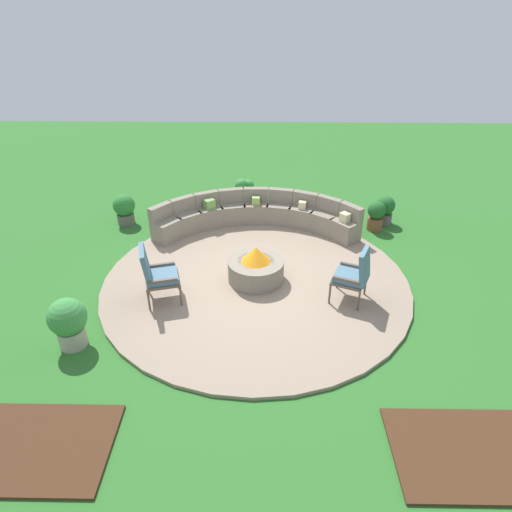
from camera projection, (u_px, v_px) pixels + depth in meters
The scene contains 14 objects.
ground_plane at pixel (256, 282), 8.39m from camera, with size 24.00×24.00×0.00m, color #2D6B28.
patio_circle at pixel (256, 281), 8.38m from camera, with size 5.68×5.68×0.06m, color gray.
mulch_bed_left at pixel (37, 447), 5.32m from camera, with size 1.78×1.26×0.04m, color #472B19.
mulch_bed_right at pixel (467, 453), 5.25m from camera, with size 1.78×1.26×0.04m, color #472B19.
fire_pit at pixel (256, 267), 8.23m from camera, with size 1.04×1.04×0.69m.
curved_stone_bench at pixel (256, 216), 10.03m from camera, with size 4.54×1.53×0.77m.
lounge_chair_front_left at pixel (156, 273), 7.54m from camera, with size 0.72×0.70×1.05m.
lounge_chair_front_right at pixel (355, 274), 7.53m from camera, with size 0.73×0.73×1.02m.
potted_plant_0 at pixel (241, 189), 11.51m from camera, with size 0.32×0.32×0.59m.
potted_plant_1 at pixel (68, 321), 6.67m from camera, with size 0.58×0.58×0.83m.
potted_plant_2 at pixel (124, 208), 10.32m from camera, with size 0.50×0.50×0.72m.
potted_plant_3 at pixel (376, 214), 10.07m from camera, with size 0.41×0.41×0.68m.
potted_plant_4 at pixel (385, 209), 10.36m from camera, with size 0.44×0.44×0.67m.
potted_plant_5 at pixel (248, 188), 11.71m from camera, with size 0.31×0.31×0.49m.
Camera 1 is at (0.11, -6.97, 4.70)m, focal length 31.30 mm.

